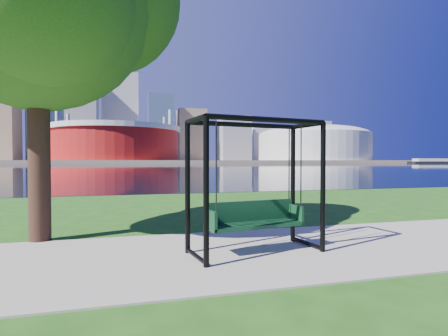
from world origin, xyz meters
name	(u,v)px	position (x,y,z in m)	size (l,w,h in m)	color
ground	(218,248)	(0.00, 0.00, 0.00)	(900.00, 900.00, 0.00)	#1E5114
path	(225,254)	(0.00, -0.50, 0.01)	(120.00, 4.00, 0.03)	#9E937F
river	(136,166)	(0.00, 102.00, 0.01)	(900.00, 180.00, 0.02)	black
far_bank	(132,161)	(0.00, 306.00, 1.00)	(900.00, 228.00, 2.00)	#937F60
stadium	(117,142)	(-10.00, 235.00, 14.23)	(83.00, 83.00, 32.00)	maroon
arena	(313,142)	(135.00, 235.00, 15.87)	(84.00, 84.00, 26.56)	beige
skyline	(127,123)	(-4.27, 319.39, 35.89)	(392.00, 66.00, 96.50)	gray
swing	(255,189)	(0.60, -0.57, 1.26)	(2.69, 1.48, 2.61)	black
barge	(432,161)	(190.66, 179.02, 1.40)	(31.62, 11.71, 3.09)	black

